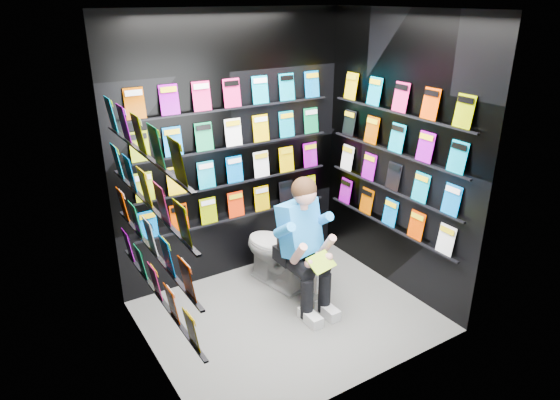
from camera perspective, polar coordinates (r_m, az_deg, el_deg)
floor at (r=4.64m, az=0.93°, el=-13.10°), size 2.40×2.40×0.00m
ceiling at (r=3.78m, az=1.19°, el=20.98°), size 2.40×2.40×0.00m
wall_back at (r=4.85m, az=-5.45°, el=5.61°), size 2.40×0.04×2.60m
wall_front at (r=3.30m, az=10.57°, el=-3.01°), size 2.40×0.04×2.60m
wall_left at (r=3.56m, az=-15.38°, el=-1.49°), size 0.04×2.00×2.60m
wall_right at (r=4.75m, az=13.30°, el=4.75°), size 0.04×2.00×2.60m
comics_back at (r=4.82m, az=-5.28°, el=5.58°), size 2.10×0.06×1.37m
comics_left at (r=3.57m, az=-14.93°, el=-1.32°), size 0.06×1.70×1.37m
comics_right at (r=4.73m, az=13.05°, el=4.75°), size 0.06×1.70×1.37m
toilet at (r=4.93m, az=-0.41°, el=-5.73°), size 0.56×0.82×0.73m
longbox at (r=5.03m, az=3.15°, el=-8.05°), size 0.33×0.44×0.29m
longbox_lid at (r=4.95m, az=3.19°, el=-6.45°), size 0.35×0.46×0.03m
reader at (r=4.47m, az=2.14°, el=-3.28°), size 0.63×0.81×1.34m
held_comic at (r=4.30m, az=4.73°, el=-7.10°), size 0.28×0.19×0.11m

